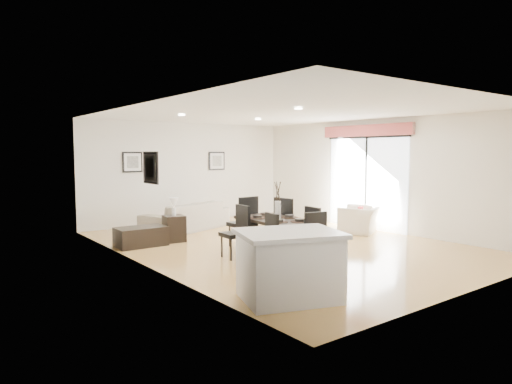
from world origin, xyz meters
TOP-DOWN VIEW (x-y plane):
  - ground at (0.00, 0.00)m, footprint 8.00×8.00m
  - wall_back at (0.00, 4.00)m, footprint 6.00×0.04m
  - wall_front at (0.00, -4.00)m, footprint 6.00×0.04m
  - wall_left at (-3.00, 0.00)m, footprint 0.04×8.00m
  - wall_right at (3.00, 0.00)m, footprint 0.04×8.00m
  - ceiling at (0.00, 0.00)m, footprint 6.00×8.00m
  - sofa at (-0.76, 2.74)m, footprint 2.49×1.62m
  - armchair at (2.34, -0.05)m, footprint 1.23×1.18m
  - courtyard_plant_a at (5.77, -0.89)m, footprint 0.68×0.61m
  - courtyard_plant_b at (5.68, 0.88)m, footprint 0.50×0.50m
  - dining_table at (-0.81, -0.81)m, footprint 0.90×1.70m
  - dining_chair_wnear at (-1.40, -1.24)m, footprint 0.46×0.46m
  - dining_chair_wfar at (-1.39, -0.40)m, footprint 0.45×0.45m
  - dining_chair_enear at (-0.22, -1.22)m, footprint 0.45×0.45m
  - dining_chair_efar at (-0.23, -0.40)m, footprint 0.51×0.51m
  - dining_chair_head at (-0.79, -1.84)m, footprint 0.49×0.49m
  - dining_chair_foot at (-0.80, 0.21)m, footprint 0.49×0.49m
  - vase at (-0.81, -0.81)m, footprint 0.83×1.30m
  - coffee_table at (-2.41, 1.60)m, footprint 0.99×0.60m
  - side_table at (-1.65, 1.62)m, footprint 0.48×0.48m
  - table_lamp at (-1.65, 1.62)m, footprint 0.20×0.20m
  - cushion at (2.25, -0.14)m, footprint 0.28×0.22m
  - kitchen_island at (-2.23, -2.75)m, footprint 1.53×1.34m
  - bar_stool at (-1.35, -2.75)m, footprint 0.31×0.31m
  - framed_print_back_left at (-1.60, 3.97)m, footprint 0.52×0.04m
  - framed_print_back_right at (0.90, 3.97)m, footprint 0.52×0.04m
  - framed_print_left_wall at (-2.97, -0.20)m, footprint 0.04×0.52m
  - sliding_door at (2.96, 0.30)m, footprint 0.12×2.70m
  - courtyard at (6.16, 0.87)m, footprint 6.00×6.00m

SIDE VIEW (x-z plane):
  - ground at x=0.00m, z-range 0.00..0.00m
  - coffee_table at x=-2.41m, z-range 0.00..0.39m
  - side_table at x=-1.65m, z-range 0.00..0.56m
  - armchair at x=2.34m, z-range 0.00..0.62m
  - courtyard_plant_a at x=5.77m, z-range 0.00..0.67m
  - sofa at x=-0.76m, z-range 0.00..0.68m
  - courtyard_plant_b at x=5.68m, z-range 0.00..0.72m
  - kitchen_island at x=-2.23m, z-range 0.01..0.90m
  - cushion at x=2.25m, z-range 0.36..0.63m
  - dining_chair_wnear at x=-1.40m, z-range 0.05..0.94m
  - dining_chair_head at x=-0.79m, z-range 0.05..0.97m
  - dining_chair_enear at x=-0.22m, z-range 0.05..0.97m
  - dining_chair_wfar at x=-1.39m, z-range 0.06..1.00m
  - dining_chair_efar at x=-0.23m, z-range 0.06..1.08m
  - dining_chair_foot at x=-0.80m, z-range 0.06..1.09m
  - bar_stool at x=-1.35m, z-range 0.25..0.93m
  - dining_table at x=-0.81m, z-range 0.28..0.97m
  - table_lamp at x=-1.65m, z-range 0.61..0.99m
  - courtyard at x=6.16m, z-range -0.08..1.92m
  - vase at x=-0.81m, z-range 0.61..1.30m
  - wall_back at x=0.00m, z-range 0.00..2.70m
  - wall_front at x=0.00m, z-range 0.00..2.70m
  - wall_left at x=-3.00m, z-range 0.00..2.70m
  - wall_right at x=3.00m, z-range 0.00..2.70m
  - framed_print_back_left at x=-1.60m, z-range 1.39..1.91m
  - framed_print_back_right at x=0.90m, z-range 1.39..1.91m
  - framed_print_left_wall at x=-2.97m, z-range 1.39..1.91m
  - sliding_door at x=2.96m, z-range 0.38..2.95m
  - ceiling at x=0.00m, z-range 2.69..2.71m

